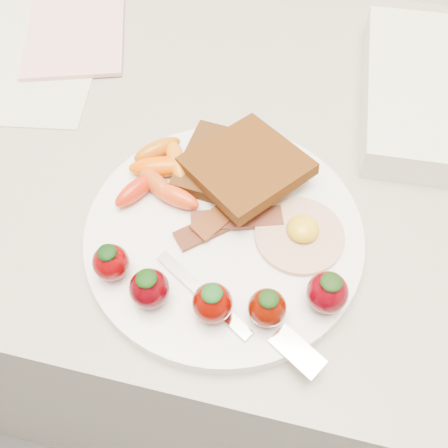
# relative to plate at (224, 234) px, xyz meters

# --- Properties ---
(counter) EXTENTS (2.00, 0.60, 0.90)m
(counter) POSITION_rel_plate_xyz_m (-0.02, 0.14, -0.46)
(counter) COLOR gray
(counter) RESTS_ON ground
(plate) EXTENTS (0.27, 0.27, 0.02)m
(plate) POSITION_rel_plate_xyz_m (0.00, 0.00, 0.00)
(plate) COLOR white
(plate) RESTS_ON counter
(toast_lower) EXTENTS (0.10, 0.10, 0.01)m
(toast_lower) POSITION_rel_plate_xyz_m (-0.01, 0.07, 0.02)
(toast_lower) COLOR #37220D
(toast_lower) RESTS_ON plate
(toast_upper) EXTENTS (0.14, 0.14, 0.02)m
(toast_upper) POSITION_rel_plate_xyz_m (0.01, 0.07, 0.03)
(toast_upper) COLOR #472304
(toast_upper) RESTS_ON toast_lower
(fried_egg) EXTENTS (0.09, 0.09, 0.02)m
(fried_egg) POSITION_rel_plate_xyz_m (0.07, 0.01, 0.01)
(fried_egg) COLOR beige
(fried_egg) RESTS_ON plate
(bacon_strips) EXTENTS (0.10, 0.10, 0.01)m
(bacon_strips) POSITION_rel_plate_xyz_m (0.00, 0.01, 0.01)
(bacon_strips) COLOR #3A120A
(bacon_strips) RESTS_ON plate
(baby_carrots) EXTENTS (0.09, 0.11, 0.02)m
(baby_carrots) POSITION_rel_plate_xyz_m (-0.08, 0.04, 0.02)
(baby_carrots) COLOR #E55800
(baby_carrots) RESTS_ON plate
(strawberries) EXTENTS (0.22, 0.07, 0.04)m
(strawberries) POSITION_rel_plate_xyz_m (0.01, -0.07, 0.03)
(strawberries) COLOR #640104
(strawberries) RESTS_ON plate
(fork) EXTENTS (0.17, 0.09, 0.00)m
(fork) POSITION_rel_plate_xyz_m (0.04, -0.09, 0.01)
(fork) COLOR silver
(fork) RESTS_ON plate
(paper_sheet) EXTENTS (0.24, 0.29, 0.00)m
(paper_sheet) POSITION_rel_plate_xyz_m (-0.32, 0.22, -0.01)
(paper_sheet) COLOR silver
(paper_sheet) RESTS_ON counter
(notepad) EXTENTS (0.18, 0.21, 0.01)m
(notepad) POSITION_rel_plate_xyz_m (-0.27, 0.27, -0.00)
(notepad) COLOR beige
(notepad) RESTS_ON paper_sheet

